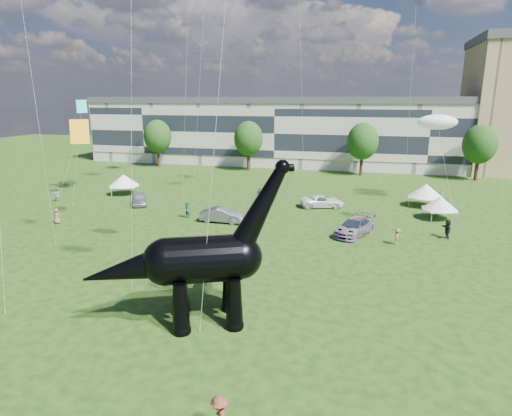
# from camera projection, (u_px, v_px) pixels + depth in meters

# --- Properties ---
(ground) EXTENTS (220.00, 220.00, 0.00)m
(ground) POSITION_uv_depth(u_px,v_px,m) (201.00, 319.00, 25.71)
(ground) COLOR #16330C
(ground) RESTS_ON ground
(terrace_row) EXTENTS (78.00, 11.00, 12.00)m
(terrace_row) POSITION_uv_depth(u_px,v_px,m) (280.00, 134.00, 84.22)
(terrace_row) COLOR beige
(terrace_row) RESTS_ON ground
(tree_far_left) EXTENTS (5.20, 5.20, 9.44)m
(tree_far_left) POSITION_uv_depth(u_px,v_px,m) (157.00, 134.00, 81.18)
(tree_far_left) COLOR #382314
(tree_far_left) RESTS_ON ground
(tree_mid_left) EXTENTS (5.20, 5.20, 9.44)m
(tree_mid_left) POSITION_uv_depth(u_px,v_px,m) (248.00, 136.00, 76.72)
(tree_mid_left) COLOR #382314
(tree_mid_left) RESTS_ON ground
(tree_mid_right) EXTENTS (5.20, 5.20, 9.44)m
(tree_mid_right) POSITION_uv_depth(u_px,v_px,m) (363.00, 138.00, 71.76)
(tree_mid_right) COLOR #382314
(tree_mid_right) RESTS_ON ground
(tree_far_right) EXTENTS (5.20, 5.20, 9.44)m
(tree_far_right) POSITION_uv_depth(u_px,v_px,m) (480.00, 141.00, 67.30)
(tree_far_right) COLOR #382314
(tree_far_right) RESTS_ON ground
(dinosaur_sculpture) EXTENTS (11.73, 6.68, 9.93)m
(dinosaur_sculpture) POSITION_uv_depth(u_px,v_px,m) (196.00, 262.00, 24.51)
(dinosaur_sculpture) COLOR black
(dinosaur_sculpture) RESTS_ON ground
(car_silver) EXTENTS (3.75, 4.71, 1.50)m
(car_silver) POSITION_uv_depth(u_px,v_px,m) (139.00, 199.00, 53.12)
(car_silver) COLOR silver
(car_silver) RESTS_ON ground
(car_grey) EXTENTS (4.73, 1.68, 1.56)m
(car_grey) POSITION_uv_depth(u_px,v_px,m) (222.00, 215.00, 45.55)
(car_grey) COLOR slate
(car_grey) RESTS_ON ground
(car_white) EXTENTS (5.62, 3.75, 1.43)m
(car_white) POSITION_uv_depth(u_px,v_px,m) (322.00, 201.00, 51.84)
(car_white) COLOR white
(car_white) RESTS_ON ground
(car_dark) EXTENTS (4.20, 6.03, 1.62)m
(car_dark) POSITION_uv_depth(u_px,v_px,m) (354.00, 227.00, 41.34)
(car_dark) COLOR #595960
(car_dark) RESTS_ON ground
(gazebo_near) EXTENTS (4.46, 4.46, 2.55)m
(gazebo_near) POSITION_uv_depth(u_px,v_px,m) (440.00, 203.00, 46.50)
(gazebo_near) COLOR silver
(gazebo_near) RESTS_ON ground
(gazebo_far) EXTENTS (5.12, 5.12, 2.82)m
(gazebo_far) POSITION_uv_depth(u_px,v_px,m) (426.00, 191.00, 51.84)
(gazebo_far) COLOR white
(gazebo_far) RESTS_ON ground
(gazebo_left) EXTENTS (5.22, 5.22, 2.80)m
(gazebo_left) POSITION_uv_depth(u_px,v_px,m) (124.00, 180.00, 58.40)
(gazebo_left) COLOR white
(gazebo_left) RESTS_ON ground
(visitors) EXTENTS (48.31, 45.13, 1.89)m
(visitors) POSITION_uv_depth(u_px,v_px,m) (253.00, 231.00, 39.65)
(visitors) COLOR olive
(visitors) RESTS_ON ground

